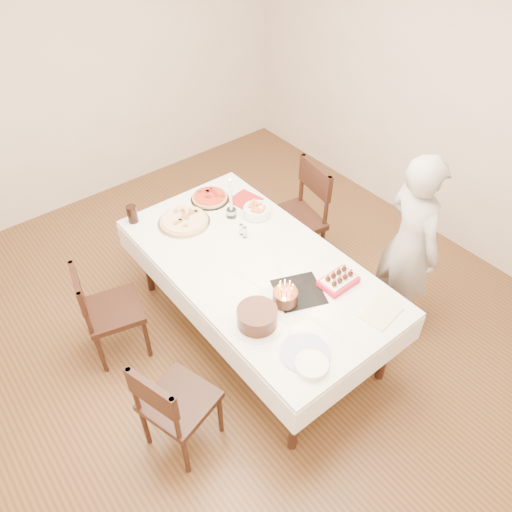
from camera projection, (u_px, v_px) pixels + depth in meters
floor at (245, 323)px, 4.16m from camera, size 5.00×5.00×0.00m
wall_back at (80, 70)px, 4.69m from camera, size 4.50×0.04×2.70m
wall_right at (449, 96)px, 4.28m from camera, size 0.04×5.00×2.70m
dining_table at (256, 298)px, 3.86m from camera, size 1.67×2.37×0.75m
chair_right_savory at (291, 221)px, 4.36m from camera, size 0.60×0.60×1.02m
chair_left_savory at (113, 310)px, 3.69m from camera, size 0.54×0.54×0.87m
chair_left_dessert at (179, 401)px, 3.13m from camera, size 0.55×0.55×0.87m
person at (410, 245)px, 3.72m from camera, size 0.50×0.64×1.54m
pizza_white at (184, 221)px, 3.93m from camera, size 0.52×0.52×0.04m
pizza_pepperoni at (210, 198)px, 4.16m from camera, size 0.41×0.41×0.04m
red_placemat at (245, 200)px, 4.17m from camera, size 0.27×0.27×0.01m
pasta_bowl at (257, 211)px, 3.99m from camera, size 0.26×0.26×0.07m
taper_candle at (231, 197)px, 3.89m from camera, size 0.09×0.09×0.37m
shaker_pair at (245, 232)px, 3.79m from camera, size 0.11×0.11×0.09m
cola_glass at (132, 214)px, 3.91m from camera, size 0.09×0.09×0.15m
layer_cake at (257, 317)px, 3.15m from camera, size 0.41×0.41×0.13m
cake_board at (299, 292)px, 3.40m from camera, size 0.41×0.41×0.01m
birthday_cake at (285, 293)px, 3.26m from camera, size 0.17×0.17×0.16m
strawberry_box at (339, 280)px, 3.43m from camera, size 0.26×0.18×0.07m
box_lid at (381, 314)px, 3.25m from camera, size 0.29×0.22×0.02m
plate_stack at (312, 365)px, 2.93m from camera, size 0.26×0.26×0.04m
china_plate at (305, 353)px, 3.01m from camera, size 0.35×0.35×0.01m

